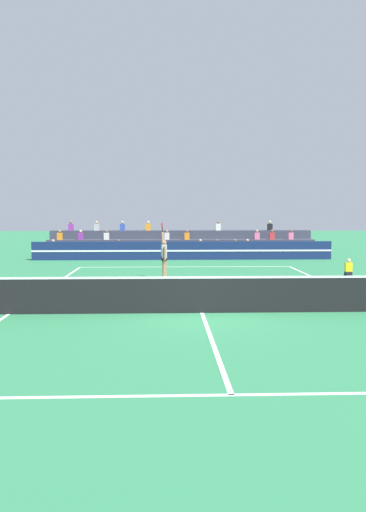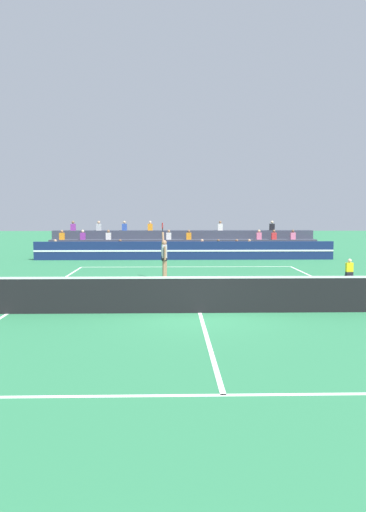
{
  "view_description": "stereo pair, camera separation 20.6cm",
  "coord_description": "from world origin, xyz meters",
  "views": [
    {
      "loc": [
        -1.04,
        -14.09,
        2.92
      ],
      "look_at": [
        -0.33,
        6.07,
        1.1
      ],
      "focal_mm": 35.0,
      "sensor_mm": 36.0,
      "label": 1
    },
    {
      "loc": [
        -0.84,
        -14.1,
        2.92
      ],
      "look_at": [
        -0.33,
        6.07,
        1.1
      ],
      "focal_mm": 35.0,
      "sensor_mm": 36.0,
      "label": 2
    }
  ],
  "objects": [
    {
      "name": "ball_kid_courtside",
      "position": [
        7.0,
        7.39,
        0.33
      ],
      "size": [
        0.3,
        0.36,
        0.84
      ],
      "color": "black",
      "rests_on": "ground"
    },
    {
      "name": "tennis_ball",
      "position": [
        -0.08,
        1.32,
        0.03
      ],
      "size": [
        0.07,
        0.07,
        0.07
      ],
      "primitive_type": "sphere",
      "color": "#C6DB33",
      "rests_on": "ground"
    },
    {
      "name": "ground_plane",
      "position": [
        0.0,
        0.0,
        0.0
      ],
      "size": [
        120.0,
        120.0,
        0.0
      ],
      "primitive_type": "plane",
      "color": "#2D7A4C"
    },
    {
      "name": "tennis_net",
      "position": [
        0.0,
        0.0,
        0.54
      ],
      "size": [
        12.0,
        0.1,
        1.1
      ],
      "color": "#2D6B38",
      "rests_on": "ground"
    },
    {
      "name": "sponsor_banner_wall",
      "position": [
        0.0,
        15.77,
        0.55
      ],
      "size": [
        18.0,
        0.26,
        1.1
      ],
      "color": "navy",
      "rests_on": "ground"
    },
    {
      "name": "tennis_player",
      "position": [
        -1.1,
        6.81,
        0.99
      ],
      "size": [
        0.32,
        1.02,
        2.48
      ],
      "color": "#9E7051",
      "rests_on": "ground"
    },
    {
      "name": "court_lines",
      "position": [
        0.0,
        0.0,
        0.0
      ],
      "size": [
        11.1,
        23.9,
        0.01
      ],
      "color": "white",
      "rests_on": "ground"
    },
    {
      "name": "bleacher_stand",
      "position": [
        -0.01,
        18.31,
        0.65
      ],
      "size": [
        17.13,
        2.85,
        2.28
      ],
      "color": "#383D4C",
      "rests_on": "ground"
    }
  ]
}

